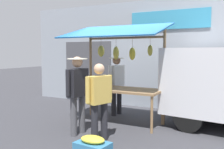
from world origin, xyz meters
TOP-DOWN VIEW (x-y plane):
  - ground_plane at (0.00, 0.00)m, footprint 40.00×40.00m
  - street_backdrop at (0.04, -2.20)m, footprint 9.00×0.30m
  - market_stall at (0.02, -0.02)m, footprint 2.50×1.46m
  - vendor_with_sunhat at (0.42, -0.75)m, footprint 0.43×0.70m
  - shopper_with_shopping_bag at (0.35, 1.20)m, footprint 0.44×0.71m
  - shopper_in_striped_shirt at (-0.30, 1.38)m, footprint 0.35×0.65m
  - produce_crate_near at (-0.65, 2.18)m, footprint 0.60×0.42m

SIDE VIEW (x-z plane):
  - ground_plane at x=0.00m, z-range 0.00..0.00m
  - produce_crate_near at x=-0.65m, z-range -0.02..0.38m
  - shopper_in_striped_shirt at x=-0.30m, z-range 0.11..1.67m
  - vendor_with_sunhat at x=0.42m, z-range 0.15..1.81m
  - shopper_with_shopping_bag at x=0.35m, z-range 0.16..1.85m
  - market_stall at x=0.02m, z-range 0.29..2.79m
  - street_backdrop at x=0.04m, z-range 0.00..3.40m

